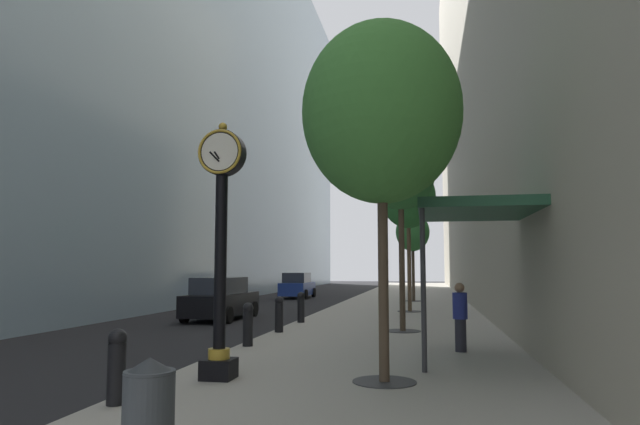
% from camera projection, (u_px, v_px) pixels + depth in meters
% --- Properties ---
extents(ground_plane, '(110.00, 110.00, 0.00)m').
position_uv_depth(ground_plane, '(335.00, 308.00, 29.26)').
color(ground_plane, black).
rests_on(ground_plane, ground).
extents(sidewalk_right, '(6.98, 80.00, 0.14)m').
position_uv_depth(sidewalk_right, '(404.00, 303.00, 31.56)').
color(sidewalk_right, '#9E998E').
rests_on(sidewalk_right, ground).
extents(building_block_left, '(9.00, 80.00, 32.17)m').
position_uv_depth(building_block_left, '(157.00, 48.00, 35.95)').
color(building_block_left, '#849EB2').
rests_on(building_block_left, ground).
extents(street_clock, '(0.84, 0.55, 4.62)m').
position_uv_depth(street_clock, '(221.00, 235.00, 10.15)').
color(street_clock, black).
rests_on(street_clock, sidewalk_right).
extents(bollard_second, '(0.27, 0.27, 1.08)m').
position_uv_depth(bollard_second, '(117.00, 365.00, 8.11)').
color(bollard_second, black).
rests_on(bollard_second, sidewalk_right).
extents(bollard_fourth, '(0.27, 0.27, 1.08)m').
position_uv_depth(bollard_fourth, '(248.00, 323.00, 14.09)').
color(bollard_fourth, black).
rests_on(bollard_fourth, sidewalk_right).
extents(bollard_fifth, '(0.27, 0.27, 1.08)m').
position_uv_depth(bollard_fifth, '(279.00, 313.00, 17.09)').
color(bollard_fifth, black).
rests_on(bollard_fifth, sidewalk_right).
extents(bollard_sixth, '(0.27, 0.27, 1.08)m').
position_uv_depth(bollard_sixth, '(301.00, 306.00, 20.08)').
color(bollard_sixth, black).
rests_on(bollard_sixth, sidewalk_right).
extents(street_tree_near, '(2.86, 2.86, 6.38)m').
position_uv_depth(street_tree_near, '(382.00, 113.00, 10.09)').
color(street_tree_near, '#333335').
rests_on(street_tree_near, sidewalk_right).
extents(street_tree_mid_near, '(2.20, 2.20, 6.28)m').
position_uv_depth(street_tree_mid_near, '(401.00, 171.00, 17.76)').
color(street_tree_mid_near, '#333335').
rests_on(street_tree_mid_near, sidewalk_right).
extents(street_tree_mid_far, '(2.46, 2.46, 6.54)m').
position_uv_depth(street_tree_mid_far, '(408.00, 198.00, 25.42)').
color(street_tree_mid_far, '#333335').
rests_on(street_tree_mid_far, sidewalk_right).
extents(street_tree_far, '(1.96, 1.96, 5.14)m').
position_uv_depth(street_tree_far, '(413.00, 233.00, 32.96)').
color(street_tree_far, '#333335').
rests_on(street_tree_far, sidewalk_right).
extents(trash_bin, '(0.53, 0.53, 1.05)m').
position_uv_depth(trash_bin, '(149.00, 409.00, 5.69)').
color(trash_bin, '#383D42').
rests_on(trash_bin, sidewalk_right).
extents(pedestrian_walking, '(0.36, 0.36, 1.60)m').
position_uv_depth(pedestrian_walking, '(460.00, 315.00, 13.19)').
color(pedestrian_walking, '#23232D').
rests_on(pedestrian_walking, sidewalk_right).
extents(storefront_awning, '(2.40, 3.60, 3.30)m').
position_uv_depth(storefront_awning, '(473.00, 213.00, 12.23)').
color(storefront_awning, '#235138').
rests_on(storefront_awning, sidewalk_right).
extents(car_blue_near, '(1.94, 4.16, 1.72)m').
position_uv_depth(car_blue_near, '(297.00, 286.00, 38.20)').
color(car_blue_near, navy).
rests_on(car_blue_near, ground).
extents(car_black_mid, '(1.99, 4.61, 1.69)m').
position_uv_depth(car_black_mid, '(221.00, 299.00, 22.66)').
color(car_black_mid, black).
rests_on(car_black_mid, ground).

